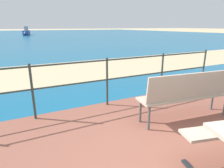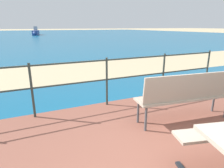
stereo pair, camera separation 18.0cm
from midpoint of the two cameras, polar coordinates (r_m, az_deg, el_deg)
name	(u,v)px [view 1 (the left image)]	position (r m, az deg, el deg)	size (l,w,h in m)	color
sea_water	(22,35)	(41.21, -25.04, 12.83)	(90.00, 90.00, 0.01)	#145B84
beach_strip	(65,71)	(7.91, -14.40, 3.72)	(54.00, 3.72, 0.01)	tan
park_bench	(189,92)	(3.61, 20.48, -2.17)	(1.83, 0.64, 0.92)	tan
railing_fence	(107,75)	(4.07, -2.73, 2.52)	(5.94, 0.04, 1.03)	#2D3833
boat_near	(26,32)	(41.68, -23.96, 13.72)	(1.66, 5.69, 1.63)	#2D478C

